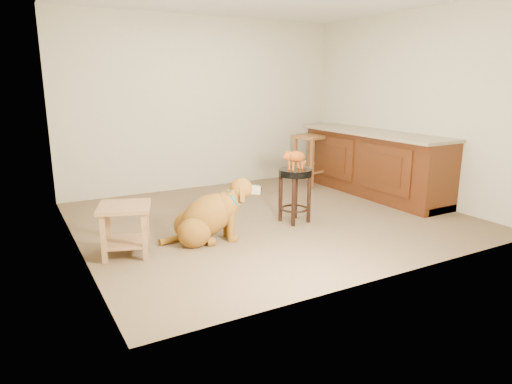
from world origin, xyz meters
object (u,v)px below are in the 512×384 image
padded_stool (295,185)px  tabby_kitten (295,157)px  side_table (125,222)px  wood_stool (311,160)px  golden_retriever (209,217)px

padded_stool → tabby_kitten: (-0.01, -0.00, 0.33)m
side_table → tabby_kitten: size_ratio=1.49×
wood_stool → padded_stool: bearing=-131.2°
tabby_kitten → golden_retriever: bearing=178.8°
golden_retriever → tabby_kitten: bearing=17.8°
wood_stool → golden_retriever: (-2.48, -1.62, -0.16)m
golden_retriever → tabby_kitten: tabby_kitten is taller
padded_stool → wood_stool: (1.31, 1.50, -0.03)m
padded_stool → wood_stool: size_ratio=0.79×
wood_stool → tabby_kitten: (-1.32, -1.50, 0.36)m
padded_stool → wood_stool: bearing=48.8°
side_table → padded_stool: bearing=2.5°
wood_stool → side_table: size_ratio=1.32×
wood_stool → side_table: (-3.34, -1.58, -0.09)m
golden_retriever → tabby_kitten: size_ratio=2.63×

